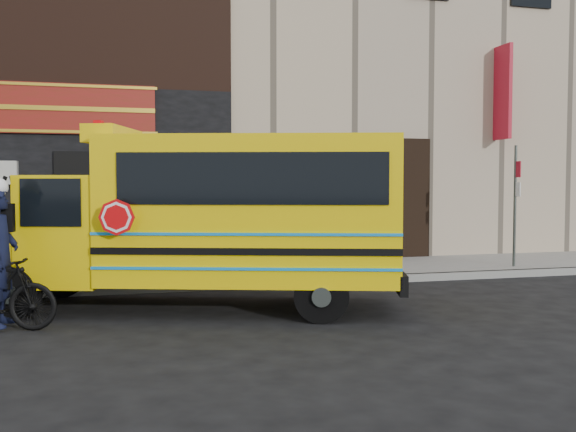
# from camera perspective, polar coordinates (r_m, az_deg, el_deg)

# --- Properties ---
(ground) EXTENTS (120.00, 120.00, 0.00)m
(ground) POSITION_cam_1_polar(r_m,az_deg,el_deg) (10.02, 0.28, -8.75)
(ground) COLOR black
(ground) RESTS_ON ground
(curb) EXTENTS (40.00, 0.20, 0.15)m
(curb) POSITION_cam_1_polar(r_m,az_deg,el_deg) (12.50, -2.82, -6.06)
(curb) COLOR gray
(curb) RESTS_ON ground
(sidewalk) EXTENTS (40.00, 3.00, 0.15)m
(sidewalk) POSITION_cam_1_polar(r_m,az_deg,el_deg) (13.95, -4.10, -5.11)
(sidewalk) COLOR slate
(sidewalk) RESTS_ON ground
(building) EXTENTS (20.00, 10.70, 12.00)m
(building) POSITION_cam_1_polar(r_m,az_deg,el_deg) (20.50, -7.67, 14.47)
(building) COLOR tan
(building) RESTS_ON sidewalk
(school_bus) EXTENTS (7.22, 4.10, 2.92)m
(school_bus) POSITION_cam_1_polar(r_m,az_deg,el_deg) (10.37, -6.84, 0.04)
(school_bus) COLOR black
(school_bus) RESTS_ON ground
(sign_pole) EXTENTS (0.06, 0.25, 2.87)m
(sign_pole) POSITION_cam_1_polar(r_m,az_deg,el_deg) (15.28, 19.56, 1.15)
(sign_pole) COLOR #3E4641
(sign_pole) RESTS_ON ground
(cyclist) EXTENTS (0.55, 0.76, 1.95)m
(cyclist) POSITION_cam_1_polar(r_m,az_deg,el_deg) (9.74, -24.22, -3.57)
(cyclist) COLOR black
(cyclist) RESTS_ON ground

